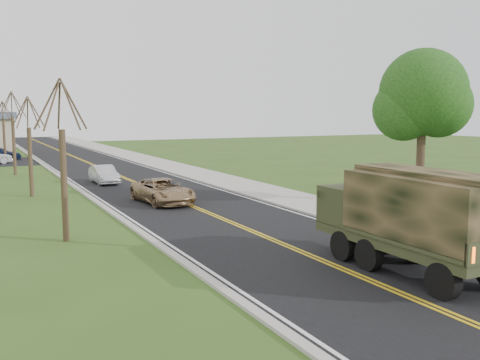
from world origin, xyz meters
TOP-DOWN VIEW (x-y plane):
  - ground at (0.00, 0.00)m, footprint 160.00×160.00m
  - road at (0.00, 40.00)m, footprint 8.00×120.00m
  - curb_right at (4.15, 40.00)m, footprint 0.30×120.00m
  - sidewalk_right at (5.90, 40.00)m, footprint 3.20×120.00m
  - curb_left at (-4.15, 40.00)m, footprint 0.30×120.00m
  - leafy_tree at (11.00, 10.01)m, footprint 4.83×4.50m
  - bare_tree_a at (-7.00, 10.00)m, footprint 1.93×2.26m
  - bare_tree_b at (-7.00, 22.00)m, footprint 1.83×2.14m
  - bare_tree_c at (-7.00, 34.00)m, footprint 2.04×2.39m
  - bare_tree_d at (-7.00, 46.00)m, footprint 1.88×2.20m
  - military_truck at (1.60, 1.08)m, footprint 2.26×6.38m
  - suv_champagne at (-1.00, 16.39)m, footprint 2.55×4.87m
  - sedan_silver at (-2.02, 25.73)m, footprint 1.40×3.77m
  - pickup_navy at (11.26, 7.94)m, footprint 5.18×2.32m

SIDE VIEW (x-z plane):
  - ground at x=0.00m, z-range 0.00..0.00m
  - road at x=0.00m, z-range 0.00..0.01m
  - sidewalk_right at x=5.90m, z-range 0.00..0.10m
  - curb_left at x=-4.15m, z-range 0.00..0.10m
  - curb_right at x=4.15m, z-range 0.00..0.12m
  - sedan_silver at x=-2.02m, z-range 0.00..1.23m
  - suv_champagne at x=-1.00m, z-range 0.00..1.31m
  - pickup_navy at x=11.26m, z-range 0.00..1.48m
  - military_truck at x=1.60m, z-range 0.23..3.41m
  - bare_tree_b at x=-7.00m, z-range -0.39..5.34m
  - bare_tree_d at x=-7.00m, z-range -0.40..5.50m
  - bare_tree_a at x=-7.00m, z-range -0.41..5.66m
  - bare_tree_c at x=-7.00m, z-range -0.44..5.99m
  - leafy_tree at x=11.00m, z-range 1.44..9.54m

